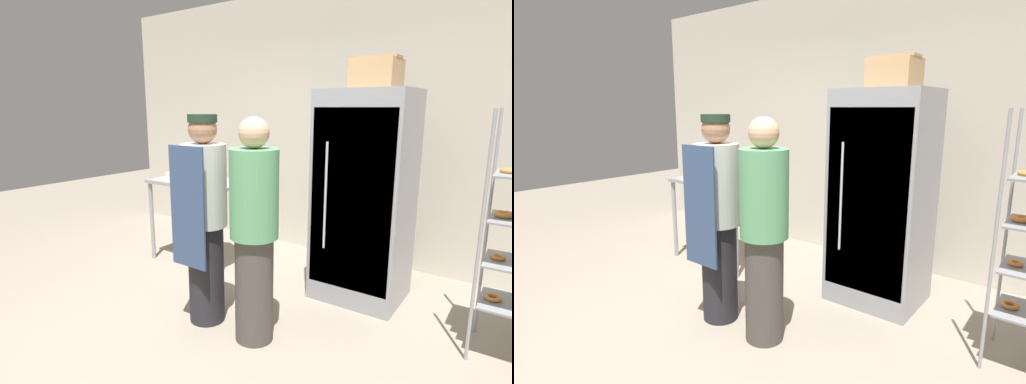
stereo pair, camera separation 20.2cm
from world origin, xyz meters
TOP-DOWN VIEW (x-y plane):
  - ground_plane at (0.00, 0.00)m, footprint 14.00×14.00m
  - back_wall at (0.00, 2.37)m, footprint 6.40×0.12m
  - refrigerator at (0.62, 1.45)m, footprint 0.74×0.68m
  - prep_counter at (-1.13, 1.25)m, footprint 1.04×0.62m
  - donut_box at (-1.45, 1.30)m, footprint 0.29×0.21m
  - blender_pitcher at (-1.02, 1.46)m, footprint 0.14×0.14m
  - binder_stack at (-1.00, 1.13)m, footprint 0.32×0.25m
  - cardboard_storage_box at (0.68, 1.43)m, footprint 0.36×0.34m
  - person_baker at (-0.21, 0.33)m, footprint 0.34×0.36m
  - person_customer at (0.25, 0.33)m, footprint 0.34×0.34m

SIDE VIEW (x-z plane):
  - ground_plane at x=0.00m, z-range 0.00..0.00m
  - prep_counter at x=-1.13m, z-range 0.33..1.24m
  - person_customer at x=0.25m, z-range 0.02..1.63m
  - person_baker at x=-0.21m, z-range 0.03..1.66m
  - refrigerator at x=0.62m, z-range 0.00..1.82m
  - donut_box at x=-1.45m, z-range 0.83..1.08m
  - binder_stack at x=-1.00m, z-range 0.91..1.06m
  - blender_pitcher at x=-1.02m, z-range 0.89..1.14m
  - back_wall at x=0.00m, z-range 0.00..2.96m
  - cardboard_storage_box at x=0.68m, z-range 1.81..2.06m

